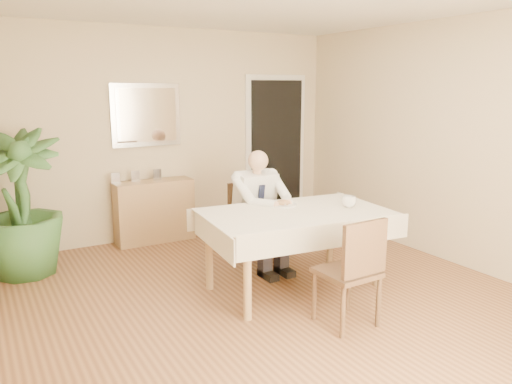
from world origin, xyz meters
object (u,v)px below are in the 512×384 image
chair_far (249,218)px  coffee_mug (349,202)px  sideboard (154,211)px  chair_near (354,267)px  seated_man (263,205)px  dining_table (295,220)px  potted_palm (20,204)px

chair_far → coffee_mug: bearing=-65.0°
coffee_mug → sideboard: (-1.20, 2.22, -0.43)m
chair_far → chair_near: bearing=-95.1°
seated_man → chair_far: bearing=90.0°
dining_table → potted_palm: (-2.19, 1.67, 0.07)m
chair_far → coffee_mug: (0.54, -1.00, 0.32)m
seated_man → sideboard: bearing=114.0°
dining_table → chair_near: bearing=-87.9°
potted_palm → coffee_mug: bearing=-33.5°
sideboard → potted_palm: bearing=-164.3°
chair_near → sideboard: 3.06m
coffee_mug → chair_far: bearing=118.1°
chair_near → seated_man: (0.06, 1.49, 0.18)m
chair_far → chair_near: (-0.06, -1.78, 0.02)m
coffee_mug → potted_palm: (-2.72, 1.80, -0.07)m
sideboard → chair_near: bearing=-78.2°
potted_palm → sideboard: bearing=15.4°
dining_table → coffee_mug: 0.57m
chair_near → sideboard: bearing=99.6°
sideboard → potted_palm: potted_palm is taller
dining_table → coffee_mug: bearing=-7.2°
chair_far → potted_palm: bearing=156.8°
potted_palm → chair_far: bearing=-20.0°
chair_near → chair_far: bearing=86.2°
chair_near → seated_man: 1.51m
chair_far → chair_near: chair_near is taller
dining_table → potted_palm: 2.75m
potted_palm → seated_man: bearing=-26.3°
coffee_mug → potted_palm: bearing=146.5°
seated_man → coffee_mug: 0.90m
coffee_mug → seated_man: bearing=126.8°
dining_table → chair_far: size_ratio=2.08×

